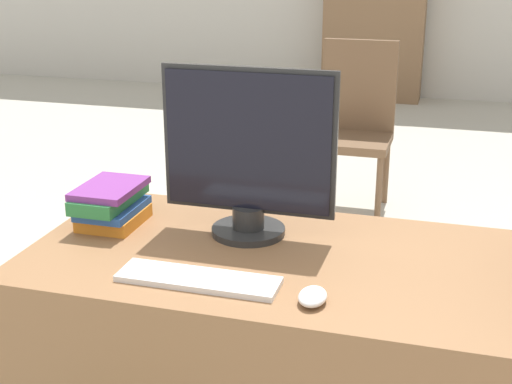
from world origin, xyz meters
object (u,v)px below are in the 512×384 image
mouse (313,296)px  far_chair (355,120)px  monitor (248,156)px  keyboard (198,279)px  book_stack (111,204)px

mouse → far_chair: 2.68m
monitor → far_chair: (-0.01, 2.28, -0.43)m
far_chair → mouse: bearing=-59.3°
monitor → far_chair: 2.32m
mouse → far_chair: (-0.28, 2.65, -0.20)m
monitor → keyboard: (-0.03, -0.34, -0.23)m
keyboard → mouse: (0.30, -0.03, 0.01)m
keyboard → mouse: mouse is taller
far_chair → monitor: bearing=-65.0°
monitor → far_chair: monitor is taller
monitor → mouse: monitor is taller
monitor → keyboard: bearing=-95.3°
mouse → keyboard: bearing=174.8°
mouse → far_chair: far_chair is taller
keyboard → book_stack: (-0.39, 0.30, 0.06)m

